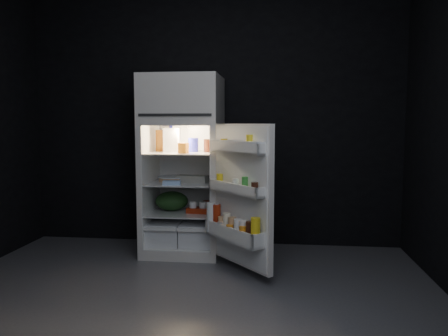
# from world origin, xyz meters

# --- Properties ---
(floor) EXTENTS (4.00, 3.40, 0.00)m
(floor) POSITION_xyz_m (0.00, 0.00, 0.00)
(floor) COLOR #57575D
(floor) RESTS_ON ground
(wall_back) EXTENTS (4.00, 0.00, 2.70)m
(wall_back) POSITION_xyz_m (0.00, 1.70, 1.35)
(wall_back) COLOR black
(wall_back) RESTS_ON ground
(wall_front) EXTENTS (4.00, 0.00, 2.70)m
(wall_front) POSITION_xyz_m (0.00, -1.70, 1.35)
(wall_front) COLOR black
(wall_front) RESTS_ON ground
(refrigerator) EXTENTS (0.76, 0.71, 1.78)m
(refrigerator) POSITION_xyz_m (-0.25, 1.32, 0.96)
(refrigerator) COLOR silver
(refrigerator) RESTS_ON ground
(fridge_door) EXTENTS (0.62, 0.67, 1.22)m
(fridge_door) POSITION_xyz_m (0.37, 0.66, 0.68)
(fridge_door) COLOR silver
(fridge_door) RESTS_ON ground
(milk_jug) EXTENTS (0.16, 0.16, 0.24)m
(milk_jug) POSITION_xyz_m (-0.37, 1.30, 1.15)
(milk_jug) COLOR white
(milk_jug) RESTS_ON refrigerator
(mayo_jar) EXTENTS (0.12, 0.12, 0.14)m
(mayo_jar) POSITION_xyz_m (-0.15, 1.32, 1.10)
(mayo_jar) COLOR #1F24AB
(mayo_jar) RESTS_ON refrigerator
(jam_jar) EXTENTS (0.12, 0.12, 0.13)m
(jam_jar) POSITION_xyz_m (0.01, 1.31, 1.09)
(jam_jar) COLOR black
(jam_jar) RESTS_ON refrigerator
(amber_bottle) EXTENTS (0.08, 0.08, 0.22)m
(amber_bottle) POSITION_xyz_m (-0.51, 1.37, 1.14)
(amber_bottle) COLOR #B7651D
(amber_bottle) RESTS_ON refrigerator
(small_carton) EXTENTS (0.10, 0.09, 0.10)m
(small_carton) POSITION_xyz_m (-0.21, 1.12, 1.08)
(small_carton) COLOR orange
(small_carton) RESTS_ON refrigerator
(egg_carton) EXTENTS (0.33, 0.18, 0.07)m
(egg_carton) POSITION_xyz_m (-0.15, 1.25, 0.76)
(egg_carton) COLOR gray
(egg_carton) RESTS_ON refrigerator
(pie) EXTENTS (0.38, 0.38, 0.04)m
(pie) POSITION_xyz_m (-0.36, 1.32, 0.75)
(pie) COLOR tan
(pie) RESTS_ON refrigerator
(flat_package) EXTENTS (0.18, 0.10, 0.04)m
(flat_package) POSITION_xyz_m (-0.31, 1.05, 0.75)
(flat_package) COLOR #94B7E5
(flat_package) RESTS_ON refrigerator
(wrapped_pkg) EXTENTS (0.14, 0.13, 0.05)m
(wrapped_pkg) POSITION_xyz_m (-0.10, 1.43, 0.75)
(wrapped_pkg) COLOR #F3E7C7
(wrapped_pkg) RESTS_ON refrigerator
(produce_bag) EXTENTS (0.38, 0.33, 0.20)m
(produce_bag) POSITION_xyz_m (-0.37, 1.30, 0.52)
(produce_bag) COLOR #193815
(produce_bag) RESTS_ON refrigerator
(yogurt_tray) EXTENTS (0.25, 0.16, 0.05)m
(yogurt_tray) POSITION_xyz_m (-0.08, 1.22, 0.45)
(yogurt_tray) COLOR #98240D
(yogurt_tray) RESTS_ON refrigerator
(small_can_red) EXTENTS (0.09, 0.09, 0.09)m
(small_can_red) POSITION_xyz_m (-0.03, 1.40, 0.47)
(small_can_red) COLOR #98240D
(small_can_red) RESTS_ON refrigerator
(small_can_silver) EXTENTS (0.09, 0.09, 0.09)m
(small_can_silver) POSITION_xyz_m (0.03, 1.40, 0.47)
(small_can_silver) COLOR silver
(small_can_silver) RESTS_ON refrigerator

